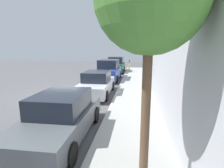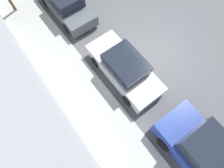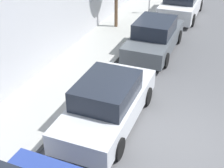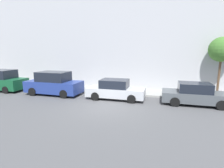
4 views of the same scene
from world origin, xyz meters
The scene contains 5 objects.
ground_plane centered at (0.00, 0.00, 0.00)m, with size 60.00×60.00×0.00m, color #515154.
sidewalk centered at (4.73, 0.00, 0.07)m, with size 2.46×32.00×0.15m.
parked_minivan_nearest centered at (2.11, -11.36, 0.92)m, with size 2.02×4.91×1.90m.
parked_sedan_second centered at (2.30, -5.76, 0.72)m, with size 1.92×4.50×1.54m.
parked_sedan_third centered at (2.25, -0.01, 0.73)m, with size 1.92×4.50×1.54m.
Camera 3 is at (-0.79, 7.31, 6.07)m, focal length 50.00 mm.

